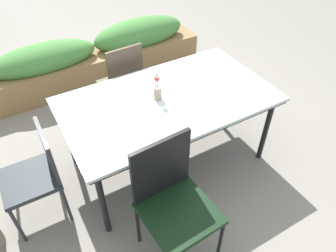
% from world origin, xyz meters
% --- Properties ---
extents(ground_plane, '(12.00, 12.00, 0.00)m').
position_xyz_m(ground_plane, '(0.00, 0.00, 0.00)').
color(ground_plane, gray).
extents(dining_table, '(1.83, 1.05, 0.78)m').
position_xyz_m(dining_table, '(-0.03, -0.06, 0.72)').
color(dining_table, silver).
rests_on(dining_table, ground).
extents(chair_end_left, '(0.43, 0.43, 0.87)m').
position_xyz_m(chair_end_left, '(-1.21, -0.06, 0.51)').
color(chair_end_left, '#242A2E').
rests_on(chair_end_left, ground).
extents(chair_near_left, '(0.51, 0.51, 1.01)m').
position_xyz_m(chair_near_left, '(-0.45, -0.84, 0.57)').
color(chair_near_left, black).
rests_on(chair_near_left, ground).
extents(chair_far_side, '(0.42, 0.42, 0.97)m').
position_xyz_m(chair_far_side, '(-0.13, 0.72, 0.53)').
color(chair_far_side, brown).
rests_on(chair_far_side, ground).
extents(flower_vase, '(0.07, 0.07, 0.25)m').
position_xyz_m(flower_vase, '(-0.11, -0.02, 0.87)').
color(flower_vase, tan).
rests_on(flower_vase, dining_table).
extents(planter_box, '(2.85, 0.51, 0.70)m').
position_xyz_m(planter_box, '(-0.07, 1.72, 0.33)').
color(planter_box, olive).
rests_on(planter_box, ground).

